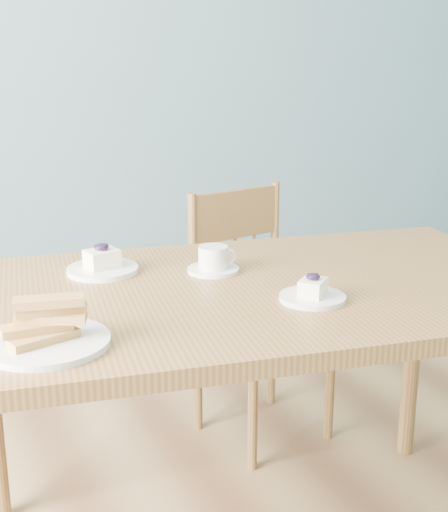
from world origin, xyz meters
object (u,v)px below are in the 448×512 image
(dining_table, at_px, (257,315))
(coffee_cup, at_px, (214,261))
(cheesecake_plate_far, at_px, (102,265))
(biscotti_plate, at_px, (46,331))
(dining_chair, at_px, (257,314))
(cheesecake_plate_near, at_px, (313,293))

(dining_table, xyz_separation_m, coffee_cup, (-0.05, 0.15, 0.11))
(cheesecake_plate_far, xyz_separation_m, biscotti_plate, (-0.23, -0.42, 0.01))
(dining_table, bearing_deg, dining_chair, 71.22)
(dining_table, distance_m, cheesecake_plate_near, 0.19)
(dining_chair, xyz_separation_m, cheesecake_plate_far, (-0.63, -0.34, 0.35))
(cheesecake_plate_far, relative_size, coffee_cup, 1.37)
(coffee_cup, relative_size, biscotti_plate, 0.54)
(coffee_cup, bearing_deg, biscotti_plate, -132.67)
(dining_chair, relative_size, biscotti_plate, 3.54)
(dining_chair, distance_m, cheesecake_plate_near, 0.87)
(dining_table, bearing_deg, biscotti_plate, -154.93)
(cheesecake_plate_far, relative_size, biscotti_plate, 0.74)
(dining_table, height_order, biscotti_plate, biscotti_plate)
(cheesecake_plate_far, bearing_deg, coffee_cup, -23.27)
(dining_table, xyz_separation_m, cheesecake_plate_far, (-0.31, 0.26, 0.10))
(cheesecake_plate_near, bearing_deg, dining_chair, 71.61)
(dining_table, height_order, coffee_cup, coffee_cup)
(coffee_cup, bearing_deg, dining_chair, 66.74)
(dining_chair, bearing_deg, biscotti_plate, -149.05)
(cheesecake_plate_far, xyz_separation_m, coffee_cup, (0.26, -0.11, 0.01))
(dining_table, relative_size, coffee_cup, 11.66)
(cheesecake_plate_far, bearing_deg, dining_table, -39.57)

